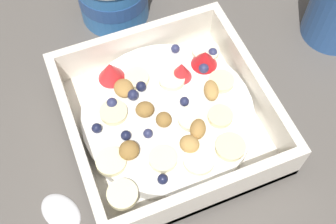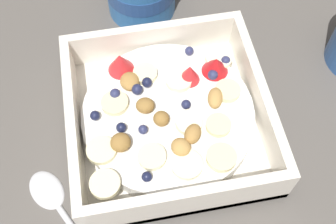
{
  "view_description": "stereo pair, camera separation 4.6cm",
  "coord_description": "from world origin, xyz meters",
  "views": [
    {
      "loc": [
        -0.07,
        -0.19,
        0.42
      ],
      "look_at": [
        0.02,
        0.02,
        0.03
      ],
      "focal_mm": 45.4,
      "sensor_mm": 36.0,
      "label": 1
    },
    {
      "loc": [
        -0.03,
        -0.21,
        0.42
      ],
      "look_at": [
        0.02,
        0.02,
        0.03
      ],
      "focal_mm": 45.4,
      "sensor_mm": 36.0,
      "label": 2
    }
  ],
  "objects": [
    {
      "name": "ground_plane",
      "position": [
        0.0,
        0.0,
        0.0
      ],
      "size": [
        2.4,
        2.4,
        0.0
      ],
      "primitive_type": "plane",
      "color": "#56514C"
    },
    {
      "name": "spoon",
      "position": [
        -0.11,
        -0.06,
        0.0
      ],
      "size": [
        0.1,
        0.16,
        0.01
      ],
      "color": "silver",
      "rests_on": "ground"
    },
    {
      "name": "fruit_bowl",
      "position": [
        0.02,
        0.02,
        0.02
      ],
      "size": [
        0.21,
        0.21,
        0.06
      ],
      "color": "white",
      "rests_on": "ground"
    }
  ]
}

